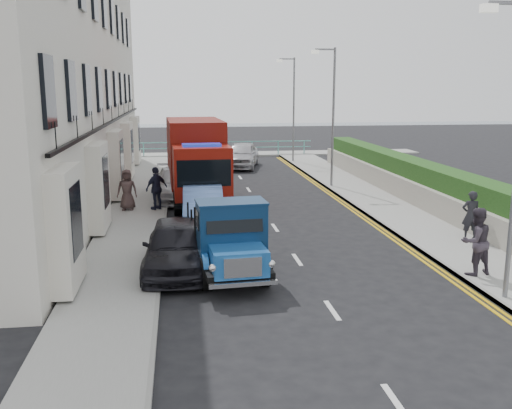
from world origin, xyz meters
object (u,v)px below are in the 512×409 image
object	(u,v)px
lamp_far	(292,103)
pedestrian_east_near	(471,215)
bedford_lorry	(231,243)
parked_car_front	(176,246)
lamp_mid	(331,109)
red_lorry	(196,159)

from	to	relation	value
lamp_far	pedestrian_east_near	world-z (taller)	lamp_far
bedford_lorry	parked_car_front	world-z (taller)	bedford_lorry
lamp_mid	lamp_far	distance (m)	10.00
bedford_lorry	lamp_far	bearing A→B (deg)	70.43
bedford_lorry	parked_car_front	xyz separation A→B (m)	(-1.46, 0.84, -0.25)
bedford_lorry	pedestrian_east_near	world-z (taller)	bedford_lorry
red_lorry	pedestrian_east_near	world-z (taller)	red_lorry
bedford_lorry	lamp_mid	bearing A→B (deg)	60.32
red_lorry	pedestrian_east_near	size ratio (longest dim) A/B	4.32
lamp_mid	red_lorry	world-z (taller)	lamp_mid
lamp_mid	parked_car_front	distance (m)	15.14
parked_car_front	lamp_mid	bearing A→B (deg)	60.86
lamp_mid	lamp_far	world-z (taller)	same
lamp_far	parked_car_front	size ratio (longest dim) A/B	1.62
lamp_far	pedestrian_east_near	bearing A→B (deg)	-84.73
red_lorry	parked_car_front	distance (m)	10.16
red_lorry	lamp_mid	bearing A→B (deg)	17.52
lamp_far	bedford_lorry	size ratio (longest dim) A/B	1.50
pedestrian_east_near	lamp_far	bearing A→B (deg)	-76.55
lamp_far	pedestrian_east_near	size ratio (longest dim) A/B	4.29
bedford_lorry	pedestrian_east_near	bearing A→B (deg)	12.87
bedford_lorry	pedestrian_east_near	size ratio (longest dim) A/B	2.85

